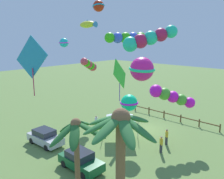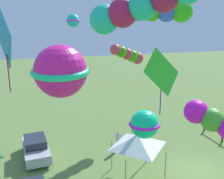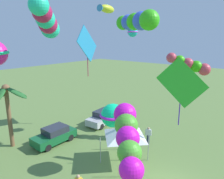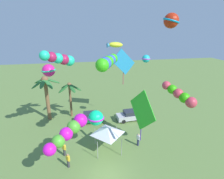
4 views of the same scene
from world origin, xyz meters
The scene contains 20 objects.
ground_plane centered at (0.00, 0.00, 0.00)m, with size 120.00×120.00×0.00m, color olive.
palm_tree_0 centered at (-3.47, 12.99, 4.29)m, with size 3.54×3.69×5.56m.
palm_tree_1 centered at (-6.74, 12.66, 5.10)m, with size 4.06×4.26×6.80m.
parked_car_0 centered at (-0.79, 10.55, 0.75)m, with size 3.91×1.76×1.51m.
parked_car_1 centered at (5.21, 10.07, 0.75)m, with size 4.01×1.96×1.51m.
spectator_0 centered at (-3.54, 1.99, 0.81)m, with size 0.42×0.45×1.59m.
spectator_1 centered at (-4.02, 3.78, 0.81)m, with size 0.43×0.43×1.59m.
spectator_2 centered at (4.41, 3.94, 0.81)m, with size 0.39×0.49×1.59m.
festival_tent centered at (0.77, 3.92, 2.47)m, with size 2.86×2.86×2.85m.
kite_ball_0 centered at (-5.52, 9.18, 8.35)m, with size 2.08×2.07×1.52m.
kite_tube_1 centered at (-3.18, 0.98, 4.66)m, with size 3.71×3.34×2.31m.
kite_fish_2 centered at (2.15, 6.84, 11.44)m, with size 1.92×1.02×0.78m.
kite_tube_3 centered at (-3.82, 6.13, 10.20)m, with size 3.19×3.32×2.00m.
kite_tube_4 centered at (7.68, 1.94, 6.99)m, with size 2.31×3.50×1.95m.
kite_ball_5 centered at (5.90, 6.85, 9.78)m, with size 1.42×1.42×0.92m.
kite_diamond_6 centered at (3.48, 0.97, 6.10)m, with size 1.22×3.47×5.01m.
kite_ball_7 centered at (-0.47, 4.09, 4.10)m, with size 2.13×2.13×1.63m.
kite_ball_8 centered at (5.92, 1.90, 13.76)m, with size 1.78×1.79×1.26m.
kite_diamond_9 centered at (4.36, 11.32, 8.58)m, with size 3.64×0.97×5.20m.
kite_tube_10 centered at (0.67, 3.10, 10.25)m, with size 2.56×3.98×1.17m.
Camera 4 is at (-1.93, -12.56, 13.16)m, focal length 28.04 mm.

